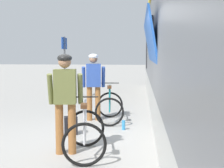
% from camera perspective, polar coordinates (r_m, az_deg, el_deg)
% --- Properties ---
extents(ground_plane, '(80.00, 80.00, 0.00)m').
position_cam_1_polar(ground_plane, '(6.05, -5.28, -11.20)').
color(ground_plane, '#A09E99').
extents(train_car, '(3.19, 19.04, 3.88)m').
position_cam_1_polar(train_car, '(7.25, 19.85, 7.04)').
color(train_car, slate).
rests_on(train_car, ground).
extents(cyclist_near_in_olive, '(0.64, 0.37, 1.76)m').
position_cam_1_polar(cyclist_near_in_olive, '(5.29, -8.88, -2.04)').
color(cyclist_near_in_olive, '#935B2D').
rests_on(cyclist_near_in_olive, ground).
extents(cyclist_far_in_blue, '(0.64, 0.37, 1.76)m').
position_cam_1_polar(cyclist_far_in_blue, '(7.88, -3.53, 0.62)').
color(cyclist_far_in_blue, '#935B2D').
rests_on(cyclist_far_in_blue, ground).
extents(bicycle_near_silver, '(0.87, 1.17, 0.99)m').
position_cam_1_polar(bicycle_near_silver, '(5.26, -5.15, -9.30)').
color(bicycle_near_silver, black).
rests_on(bicycle_near_silver, ground).
extents(bicycle_far_teal, '(0.80, 1.13, 0.99)m').
position_cam_1_polar(bicycle_far_teal, '(7.77, -0.43, -4.30)').
color(bicycle_far_teal, black).
rests_on(bicycle_far_teal, ground).
extents(backpack_on_platform, '(0.32, 0.26, 0.40)m').
position_cam_1_polar(backpack_on_platform, '(6.68, -7.82, -7.82)').
color(backpack_on_platform, black).
rests_on(backpack_on_platform, ground).
extents(water_bottle_near_the_bikes, '(0.08, 0.08, 0.22)m').
position_cam_1_polar(water_bottle_near_the_bikes, '(7.03, 2.21, -7.82)').
color(water_bottle_near_the_bikes, '#338CCC').
rests_on(water_bottle_near_the_bikes, ground).
extents(water_bottle_by_the_backpack, '(0.07, 0.07, 0.22)m').
position_cam_1_polar(water_bottle_by_the_backpack, '(6.83, -7.12, -8.28)').
color(water_bottle_by_the_backpack, red).
rests_on(water_bottle_by_the_backpack, ground).
extents(platform_sign_post, '(0.08, 0.70, 2.40)m').
position_cam_1_polar(platform_sign_post, '(11.73, -9.03, 5.08)').
color(platform_sign_post, '#595B60').
rests_on(platform_sign_post, ground).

